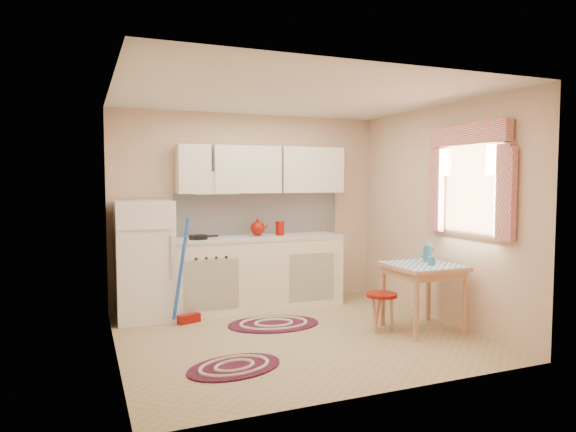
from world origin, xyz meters
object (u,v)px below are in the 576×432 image
Objects in this scene: table at (423,298)px; stool at (381,312)px; fridge at (144,260)px; base_cabinets at (254,274)px.

stool is at bearing 165.01° from table.
fridge is 3.20m from table.
base_cabinets is at bearing 121.83° from stool.
table is at bearing -14.99° from stool.
fridge is 3.33× the size of stool.
table is 0.49m from stool.
fridge reaches higher than base_cabinets.
table is (2.76, -1.59, -0.34)m from fridge.
base_cabinets is 1.80m from stool.
fridge is 0.62× the size of base_cabinets.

